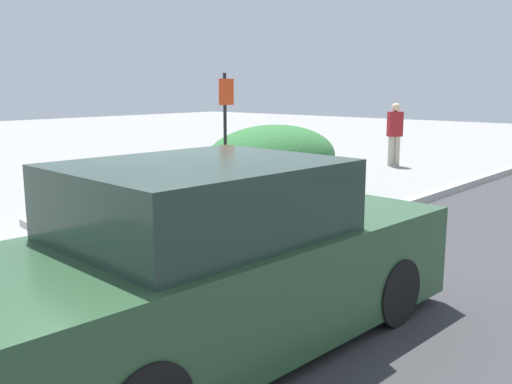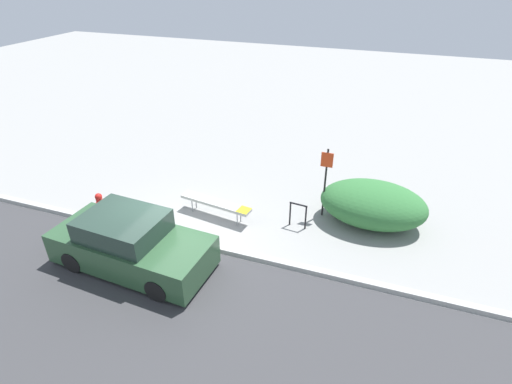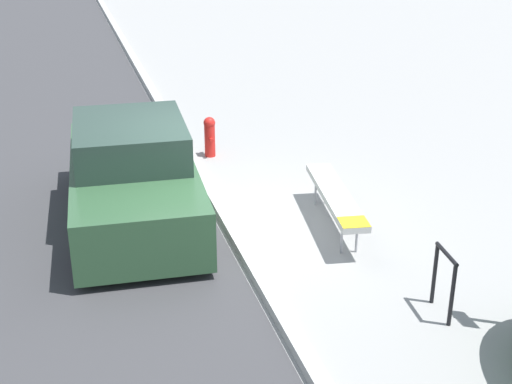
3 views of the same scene
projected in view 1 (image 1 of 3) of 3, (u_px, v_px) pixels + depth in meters
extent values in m
plane|color=gray|center=(171.00, 286.00, 5.97)|extent=(60.00, 60.00, 0.00)
cube|color=#A8A8A3|center=(171.00, 281.00, 5.96)|extent=(60.00, 0.20, 0.13)
cylinder|color=#99999E|center=(61.00, 246.00, 6.67)|extent=(0.04, 0.04, 0.46)
cylinder|color=#99999E|center=(182.00, 223.00, 7.74)|extent=(0.04, 0.04, 0.46)
cylinder|color=#99999E|center=(54.00, 242.00, 6.83)|extent=(0.04, 0.04, 0.46)
cylinder|color=#99999E|center=(174.00, 221.00, 7.90)|extent=(0.04, 0.04, 0.46)
cube|color=#B2B2AD|center=(121.00, 211.00, 7.24)|extent=(2.43, 0.72, 0.09)
cube|color=yellow|center=(188.00, 197.00, 7.88)|extent=(0.41, 0.43, 0.01)
cylinder|color=black|center=(228.00, 191.00, 9.20)|extent=(0.05, 0.05, 0.80)
cylinder|color=black|center=(251.00, 187.00, 9.53)|extent=(0.05, 0.05, 0.80)
cylinder|color=black|center=(240.00, 165.00, 9.29)|extent=(0.55, 0.11, 0.05)
cylinder|color=black|center=(225.00, 138.00, 10.24)|extent=(0.06, 0.06, 2.30)
cube|color=red|center=(226.00, 92.00, 10.06)|extent=(0.36, 0.02, 0.46)
ellipsoid|color=#337038|center=(273.00, 157.00, 11.50)|extent=(3.19, 2.11, 1.31)
cylinder|color=#B7AD99|center=(391.00, 151.00, 14.95)|extent=(0.15, 0.15, 0.78)
cylinder|color=#B7AD99|center=(397.00, 151.00, 14.98)|extent=(0.15, 0.15, 0.78)
cube|color=maroon|center=(395.00, 124.00, 14.83)|extent=(0.42, 0.39, 0.64)
sphere|color=beige|center=(396.00, 107.00, 14.76)|extent=(0.22, 0.22, 0.22)
cylinder|color=black|center=(258.00, 253.00, 6.13)|extent=(0.61, 0.21, 0.60)
cylinder|color=black|center=(393.00, 291.00, 4.98)|extent=(0.61, 0.21, 0.60)
cylinder|color=black|center=(17.00, 324.00, 4.30)|extent=(0.61, 0.21, 0.60)
cube|color=#2D5133|center=(219.00, 280.00, 4.60)|extent=(4.30, 2.03, 0.83)
cube|color=#253930|center=(201.00, 199.00, 4.36)|extent=(2.11, 1.73, 0.58)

